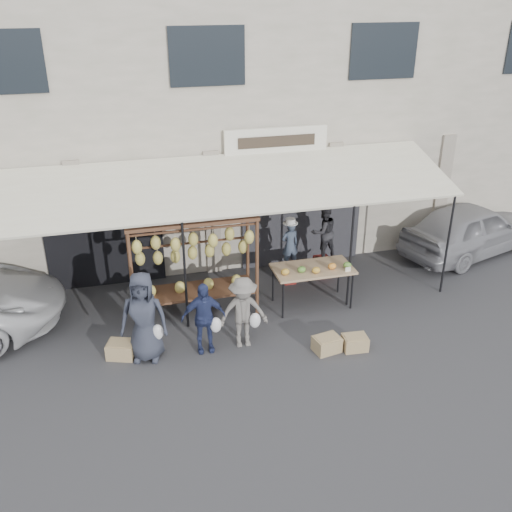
% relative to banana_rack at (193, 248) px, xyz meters
% --- Properties ---
extents(ground_plane, '(90.00, 90.00, 0.00)m').
position_rel_banana_rack_xyz_m(ground_plane, '(0.77, -1.56, -1.56)').
color(ground_plane, '#2D2D30').
extents(shophouse, '(24.00, 6.15, 7.30)m').
position_rel_banana_rack_xyz_m(shophouse, '(0.77, 4.93, 2.09)').
color(shophouse, beige).
rests_on(shophouse, ground_plane).
extents(awning, '(10.00, 2.35, 2.92)m').
position_rel_banana_rack_xyz_m(awning, '(0.78, 0.72, 1.01)').
color(awning, silver).
rests_on(awning, ground_plane).
extents(banana_rack, '(2.60, 0.90, 2.24)m').
position_rel_banana_rack_xyz_m(banana_rack, '(0.00, 0.00, 0.00)').
color(banana_rack, '#4A2E1C').
rests_on(banana_rack, ground_plane).
extents(produce_table, '(1.70, 0.90, 1.04)m').
position_rel_banana_rack_xyz_m(produce_table, '(2.52, -0.25, -0.69)').
color(produce_table, tan).
rests_on(produce_table, ground_plane).
extents(vendor_left, '(0.44, 0.32, 1.14)m').
position_rel_banana_rack_xyz_m(vendor_left, '(2.35, 0.89, -0.59)').
color(vendor_left, '#3B475A').
rests_on(vendor_left, stool_left).
extents(vendor_right, '(0.74, 0.63, 1.32)m').
position_rel_banana_rack_xyz_m(vendor_right, '(3.21, 1.01, -0.41)').
color(vendor_right, '#2A292D').
rests_on(vendor_right, stool_right).
extents(customer_left, '(0.97, 0.75, 1.76)m').
position_rel_banana_rack_xyz_m(customer_left, '(-1.13, -1.29, -0.68)').
color(customer_left, '#2C303D').
rests_on(customer_left, ground_plane).
extents(customer_mid, '(0.84, 0.37, 1.43)m').
position_rel_banana_rack_xyz_m(customer_mid, '(-0.04, -1.32, -0.85)').
color(customer_mid, navy).
rests_on(customer_mid, ground_plane).
extents(customer_right, '(0.97, 0.59, 1.46)m').
position_rel_banana_rack_xyz_m(customer_right, '(0.71, -1.35, -0.83)').
color(customer_right, slate).
rests_on(customer_right, ground_plane).
extents(stool_left, '(0.34, 0.34, 0.40)m').
position_rel_banana_rack_xyz_m(stool_left, '(2.35, 0.89, -1.36)').
color(stool_left, maroon).
rests_on(stool_left, ground_plane).
extents(stool_right, '(0.41, 0.41, 0.49)m').
position_rel_banana_rack_xyz_m(stool_right, '(3.21, 1.01, -1.32)').
color(stool_right, maroon).
rests_on(stool_right, ground_plane).
extents(crate_near_a, '(0.55, 0.46, 0.30)m').
position_rel_banana_rack_xyz_m(crate_near_a, '(2.21, -1.95, -1.41)').
color(crate_near_a, tan).
rests_on(crate_near_a, ground_plane).
extents(crate_near_b, '(0.49, 0.38, 0.28)m').
position_rel_banana_rack_xyz_m(crate_near_b, '(2.75, -2.02, -1.42)').
color(crate_near_b, tan).
rests_on(crate_near_b, ground_plane).
extents(crate_far, '(0.60, 0.53, 0.30)m').
position_rel_banana_rack_xyz_m(crate_far, '(-1.59, -1.15, -1.41)').
color(crate_far, tan).
rests_on(crate_far, ground_plane).
extents(sedan, '(4.31, 2.75, 1.37)m').
position_rel_banana_rack_xyz_m(sedan, '(7.37, 1.29, -0.88)').
color(sedan, '#949499').
rests_on(sedan, ground_plane).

